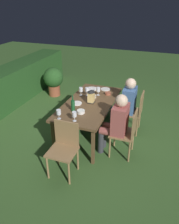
# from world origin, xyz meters

# --- Properties ---
(ground_plane) EXTENTS (16.00, 16.00, 0.00)m
(ground_plane) POSITION_xyz_m (0.00, 0.00, 0.00)
(ground_plane) COLOR #385B28
(dining_table) EXTENTS (1.82, 0.87, 0.72)m
(dining_table) POSITION_xyz_m (0.00, 0.00, 0.67)
(dining_table) COLOR brown
(dining_table) RESTS_ON ground
(chair_side_left_a) EXTENTS (0.42, 0.40, 0.87)m
(chair_side_left_a) POSITION_xyz_m (-0.41, -0.83, 0.49)
(chair_side_left_a) COLOR #937047
(chair_side_left_a) RESTS_ON ground
(person_in_rust) EXTENTS (0.38, 0.47, 1.15)m
(person_in_rust) POSITION_xyz_m (-0.41, -0.63, 0.64)
(person_in_rust) COLOR #9E4C47
(person_in_rust) RESTS_ON ground
(chair_head_near) EXTENTS (0.40, 0.42, 0.87)m
(chair_head_near) POSITION_xyz_m (-1.16, 0.00, 0.49)
(chair_head_near) COLOR #937047
(chair_head_near) RESTS_ON ground
(chair_side_left_b) EXTENTS (0.42, 0.40, 0.87)m
(chair_side_left_b) POSITION_xyz_m (0.41, -0.83, 0.49)
(chair_side_left_b) COLOR #937047
(chair_side_left_b) RESTS_ON ground
(person_in_blue) EXTENTS (0.38, 0.47, 1.15)m
(person_in_blue) POSITION_xyz_m (0.41, -0.63, 0.64)
(person_in_blue) COLOR #426699
(person_in_blue) RESTS_ON ground
(lantern_centerpiece) EXTENTS (0.15, 0.15, 0.27)m
(lantern_centerpiece) POSITION_xyz_m (-0.01, -0.04, 0.87)
(lantern_centerpiece) COLOR black
(lantern_centerpiece) RESTS_ON dining_table
(green_bottle_on_table) EXTENTS (0.07, 0.07, 0.29)m
(green_bottle_on_table) POSITION_xyz_m (-0.44, 0.15, 0.83)
(green_bottle_on_table) COLOR #195128
(green_bottle_on_table) RESTS_ON dining_table
(wine_glass_a) EXTENTS (0.08, 0.08, 0.17)m
(wine_glass_a) POSITION_xyz_m (0.38, -0.05, 0.84)
(wine_glass_a) COLOR silver
(wine_glass_a) RESTS_ON dining_table
(wine_glass_b) EXTENTS (0.08, 0.08, 0.17)m
(wine_glass_b) POSITION_xyz_m (0.25, 0.28, 0.84)
(wine_glass_b) COLOR silver
(wine_glass_b) RESTS_ON dining_table
(wine_glass_c) EXTENTS (0.08, 0.08, 0.17)m
(wine_glass_c) POSITION_xyz_m (0.28, 0.15, 0.84)
(wine_glass_c) COLOR silver
(wine_glass_c) RESTS_ON dining_table
(wine_glass_d) EXTENTS (0.08, 0.08, 0.17)m
(wine_glass_d) POSITION_xyz_m (-0.76, -0.01, 0.84)
(wine_glass_d) COLOR silver
(wine_glass_d) RESTS_ON dining_table
(wine_glass_e) EXTENTS (0.08, 0.08, 0.17)m
(wine_glass_e) POSITION_xyz_m (-0.78, 0.26, 0.84)
(wine_glass_e) COLOR silver
(wine_glass_e) RESTS_ON dining_table
(plate_a) EXTENTS (0.21, 0.21, 0.01)m
(plate_a) POSITION_xyz_m (0.72, -0.11, 0.73)
(plate_a) COLOR silver
(plate_a) RESTS_ON dining_table
(plate_b) EXTENTS (0.24, 0.24, 0.01)m
(plate_b) POSITION_xyz_m (0.63, 0.18, 0.73)
(plate_b) COLOR white
(plate_b) RESTS_ON dining_table
(plate_c) EXTENTS (0.20, 0.20, 0.01)m
(plate_c) POSITION_xyz_m (-0.14, 0.21, 0.73)
(plate_c) COLOR white
(plate_c) RESTS_ON dining_table
(bowl_olives) EXTENTS (0.12, 0.12, 0.05)m
(bowl_olives) POSITION_xyz_m (0.47, -0.23, 0.75)
(bowl_olives) COLOR #9E5138
(bowl_olives) RESTS_ON dining_table
(bowl_bread) EXTENTS (0.16, 0.16, 0.05)m
(bowl_bread) POSITION_xyz_m (0.21, 0.02, 0.75)
(bowl_bread) COLOR #BCAD8E
(bowl_bread) RESTS_ON dining_table
(bowl_salad) EXTENTS (0.14, 0.14, 0.05)m
(bowl_salad) POSITION_xyz_m (-0.47, -0.01, 0.75)
(bowl_salad) COLOR silver
(bowl_salad) RESTS_ON dining_table
(potted_plant_by_hedge) EXTENTS (0.55, 0.55, 0.80)m
(potted_plant_by_hedge) POSITION_xyz_m (1.53, 1.62, 0.47)
(potted_plant_by_hedge) COLOR brown
(potted_plant_by_hedge) RESTS_ON ground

